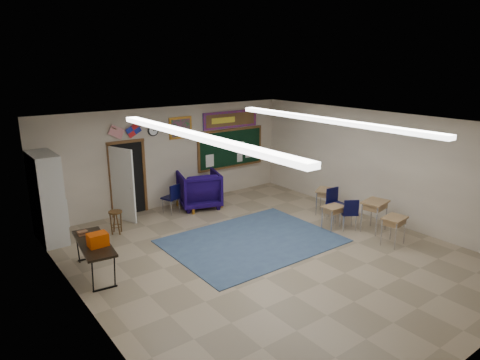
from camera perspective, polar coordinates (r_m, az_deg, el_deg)
floor at (r=9.97m, az=3.62°, el=-9.91°), size 9.00×9.00×0.00m
back_wall at (r=13.05m, az=-9.20°, el=3.07°), size 8.00×0.04×3.00m
front_wall at (r=6.91m, az=29.26°, el=-10.36°), size 8.00×0.04×3.00m
left_wall at (r=7.59m, az=-19.99°, el=-6.97°), size 0.04×9.00×3.00m
right_wall at (r=12.32m, az=18.06°, el=1.76°), size 0.04×9.00×3.00m
ceiling at (r=9.09m, az=3.95°, el=7.41°), size 8.00×9.00×0.04m
area_rug at (r=10.64m, az=1.63°, el=-8.11°), size 4.00×3.00×0.02m
fluorescent_strips at (r=9.10m, az=3.94°, el=7.04°), size 3.86×6.00×0.10m
doorway at (r=12.41m, az=-14.91°, el=-0.01°), size 1.10×0.89×2.16m
chalkboard at (r=14.15m, az=-1.23°, el=4.11°), size 2.55×0.14×1.30m
bulletin_board at (r=13.99m, az=-1.26°, el=8.07°), size 2.10×0.05×0.55m
framed_art_print at (r=13.02m, az=-7.93°, el=6.91°), size 0.75×0.05×0.65m
wall_clock at (r=12.62m, az=-11.51°, el=6.47°), size 0.32×0.05×0.32m
wall_flags at (r=12.24m, az=-15.10°, el=6.58°), size 1.16×0.06×0.70m
storage_cabinet at (r=11.33m, az=-24.30°, el=-2.18°), size 0.59×1.25×2.20m
wingback_armchair at (r=12.95m, az=-5.47°, el=-1.25°), size 1.47×1.50×1.09m
student_chair_reading at (r=12.55m, az=-9.23°, el=-2.45°), size 0.56×0.56×0.88m
student_chair_desk_a at (r=11.58m, az=14.25°, el=-4.37°), size 0.59×0.59×0.86m
student_chair_desk_b at (r=12.09m, az=12.75°, el=-3.29°), size 0.49×0.49×0.91m
student_desk_front_left at (r=11.45m, az=12.29°, el=-4.79°), size 0.55×0.42×0.66m
student_desk_front_right at (r=12.59m, az=11.25°, el=-2.65°), size 0.76×0.70×0.73m
student_desk_back_left at (r=10.95m, az=19.79°, el=-6.21°), size 0.64×0.52×0.70m
student_desk_back_right at (r=11.62m, az=17.46°, el=-4.39°), size 0.77×0.63×0.82m
folding_table at (r=9.47m, az=-18.76°, el=-9.64°), size 0.77×1.76×0.97m
wooden_stool at (r=11.44m, az=-16.20°, el=-5.39°), size 0.34×0.34×0.60m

